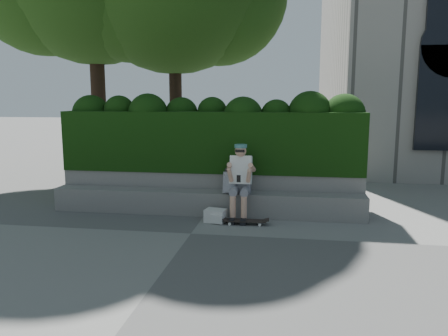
% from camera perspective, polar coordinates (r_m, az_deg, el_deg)
% --- Properties ---
extents(ground, '(80.00, 80.00, 0.00)m').
position_cam_1_polar(ground, '(7.31, -4.34, -8.54)').
color(ground, slate).
rests_on(ground, ground).
extents(bench_ledge, '(6.00, 0.45, 0.45)m').
position_cam_1_polar(bench_ledge, '(8.42, -2.44, -4.54)').
color(bench_ledge, gray).
rests_on(bench_ledge, ground).
extents(planter_wall, '(6.00, 0.50, 0.75)m').
position_cam_1_polar(planter_wall, '(8.85, -1.85, -2.88)').
color(planter_wall, gray).
rests_on(planter_wall, ground).
extents(hedge, '(6.00, 1.00, 1.20)m').
position_cam_1_polar(hedge, '(8.91, -1.62, 3.56)').
color(hedge, black).
rests_on(hedge, planter_wall).
extents(person, '(0.40, 0.76, 1.38)m').
position_cam_1_polar(person, '(8.03, 2.17, -1.37)').
color(person, slate).
rests_on(person, ground).
extents(skateboard, '(0.76, 0.22, 0.08)m').
position_cam_1_polar(skateboard, '(7.78, 2.75, -6.92)').
color(skateboard, black).
rests_on(skateboard, ground).
extents(backpack_plaid, '(0.28, 0.16, 0.40)m').
position_cam_1_polar(backpack_plaid, '(8.15, 0.90, -1.94)').
color(backpack_plaid, '#B4B3B8').
rests_on(backpack_plaid, bench_ledge).
extents(backpack_ground, '(0.41, 0.33, 0.24)m').
position_cam_1_polar(backpack_ground, '(7.91, -1.11, -6.24)').
color(backpack_ground, silver).
rests_on(backpack_ground, ground).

